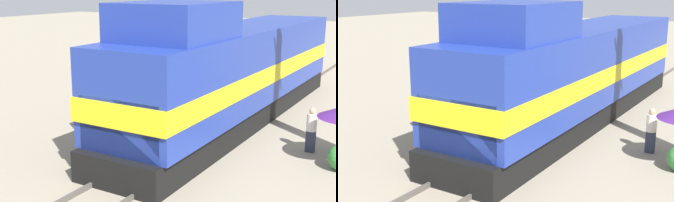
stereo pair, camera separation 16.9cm
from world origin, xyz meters
The scene contains 5 objects.
ground_plane centered at (0.00, 0.00, 0.00)m, with size 120.00×120.00×0.00m, color gray.
rail_near centered at (-0.72, 0.00, 0.07)m, with size 0.08×37.67×0.15m, color #4C4742.
rail_far centered at (0.72, 0.00, 0.07)m, with size 0.08×37.67×0.15m, color #4C4742.
locomotive centered at (0.00, 1.84, 2.08)m, with size 3.18×16.99×5.02m.
person_bystander centered at (3.75, -0.01, 0.83)m, with size 0.34×0.34×1.55m.
Camera 2 is at (7.57, -15.28, 5.54)m, focal length 50.00 mm.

